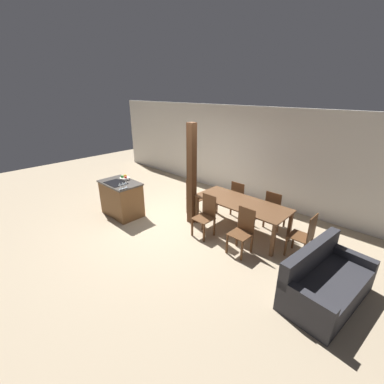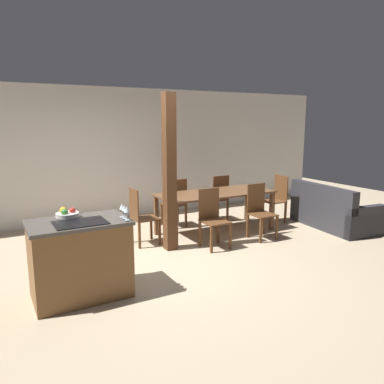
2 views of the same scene
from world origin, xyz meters
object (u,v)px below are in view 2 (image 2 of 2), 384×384
(timber_post, at_px, (169,173))
(dining_chair_head_end, at_px, (141,216))
(wine_glass_near, at_px, (127,210))
(dining_chair_far_left, at_px, (175,202))
(dining_table, at_px, (216,197))
(wine_glass_middle, at_px, (124,208))
(kitchen_island, at_px, (80,259))
(wine_glass_far, at_px, (122,207))
(dining_chair_near_left, at_px, (212,217))
(couch, at_px, (332,213))
(dining_chair_foot_end, at_px, (276,198))
(fruit_bowl, at_px, (67,214))
(dining_chair_near_right, at_px, (260,210))
(dining_chair_far_right, at_px, (218,197))

(timber_post, bearing_deg, dining_chair_head_end, 126.00)
(wine_glass_near, xyz_separation_m, dining_chair_far_left, (1.80, 2.36, -0.55))
(dining_table, xyz_separation_m, timber_post, (-1.14, -0.44, 0.56))
(wine_glass_middle, distance_m, timber_post, 1.65)
(dining_table, relative_size, dining_chair_head_end, 2.28)
(kitchen_island, xyz_separation_m, wine_glass_middle, (0.48, -0.20, 0.58))
(kitchen_island, distance_m, wine_glass_far, 0.76)
(dining_table, relative_size, dining_chair_near_left, 2.28)
(wine_glass_middle, height_order, wine_glass_far, same)
(wine_glass_middle, xyz_separation_m, couch, (4.43, 0.78, -0.76))
(wine_glass_near, relative_size, dining_chair_head_end, 0.17)
(dining_chair_far_left, bearing_deg, wine_glass_near, 52.67)
(couch, bearing_deg, dining_chair_foot_end, 45.95)
(kitchen_island, distance_m, fruit_bowl, 0.54)
(dining_chair_near_left, xyz_separation_m, couch, (2.63, -0.17, -0.21))
(wine_glass_near, relative_size, dining_chair_far_left, 0.17)
(dining_chair_near_right, distance_m, couch, 1.68)
(dining_chair_near_right, relative_size, dining_chair_far_left, 1.00)
(dining_chair_far_left, relative_size, timber_post, 0.39)
(dining_chair_far_left, distance_m, dining_chair_foot_end, 2.06)
(dining_chair_far_right, bearing_deg, dining_chair_head_end, 18.86)
(dining_chair_near_left, height_order, dining_chair_head_end, same)
(wine_glass_middle, relative_size, couch, 0.09)
(kitchen_island, relative_size, dining_chair_far_left, 1.17)
(dining_chair_far_left, bearing_deg, dining_table, 126.20)
(timber_post, bearing_deg, dining_table, 21.08)
(dining_table, distance_m, dining_chair_head_end, 1.47)
(dining_chair_near_right, xyz_separation_m, dining_chair_far_right, (0.00, 1.33, 0.00))
(kitchen_island, xyz_separation_m, timber_post, (1.62, 0.97, 0.77))
(dining_chair_near_left, height_order, timber_post, timber_post)
(fruit_bowl, xyz_separation_m, wine_glass_near, (0.56, -0.48, 0.08))
(wine_glass_near, height_order, timber_post, timber_post)
(dining_table, height_order, dining_chair_near_left, dining_chair_near_left)
(kitchen_island, bearing_deg, fruit_bowl, 112.23)
(dining_chair_far_right, bearing_deg, wine_glass_far, 38.39)
(wine_glass_near, bearing_deg, kitchen_island, 149.57)
(dining_table, bearing_deg, timber_post, -158.92)
(dining_chair_near_left, relative_size, dining_chair_far_left, 1.00)
(dining_chair_far_left, distance_m, dining_chair_head_end, 1.18)
(wine_glass_near, bearing_deg, wine_glass_far, 90.00)
(kitchen_island, xyz_separation_m, fruit_bowl, (-0.08, 0.20, 0.50))
(wine_glass_far, distance_m, couch, 4.55)
(fruit_bowl, bearing_deg, dining_table, 23.11)
(dining_chair_far_right, xyz_separation_m, couch, (1.66, -1.50, -0.21))
(wine_glass_far, bearing_deg, dining_chair_far_left, 50.69)
(wine_glass_middle, bearing_deg, dining_chair_far_right, 39.40)
(dining_chair_near_left, height_order, dining_chair_far_left, same)
(wine_glass_far, xyz_separation_m, dining_chair_foot_end, (3.74, 1.53, -0.55))
(dining_table, height_order, dining_chair_near_right, dining_chair_near_right)
(wine_glass_far, distance_m, dining_chair_near_right, 2.95)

